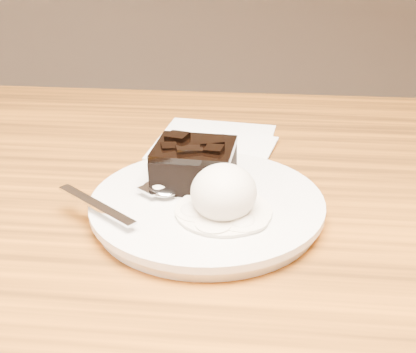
# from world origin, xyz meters

# --- Properties ---
(plate) EXTENTS (0.24, 0.24, 0.02)m
(plate) POSITION_xyz_m (0.11, -0.02, 0.76)
(plate) COLOR white
(plate) RESTS_ON dining_table
(brownie) EXTENTS (0.09, 0.08, 0.04)m
(brownie) POSITION_xyz_m (0.10, 0.01, 0.79)
(brownie) COLOR black
(brownie) RESTS_ON plate
(ice_cream_scoop) EXTENTS (0.06, 0.07, 0.05)m
(ice_cream_scoop) POSITION_xyz_m (0.13, -0.05, 0.79)
(ice_cream_scoop) COLOR white
(ice_cream_scoop) RESTS_ON plate
(melt_puddle) EXTENTS (0.10, 0.10, 0.00)m
(melt_puddle) POSITION_xyz_m (0.13, -0.05, 0.77)
(melt_puddle) COLOR white
(melt_puddle) RESTS_ON plate
(spoon) EXTENTS (0.15, 0.13, 0.01)m
(spoon) POSITION_xyz_m (0.07, -0.02, 0.77)
(spoon) COLOR silver
(spoon) RESTS_ON plate
(napkin) EXTENTS (0.17, 0.17, 0.01)m
(napkin) POSITION_xyz_m (0.10, 0.17, 0.75)
(napkin) COLOR white
(napkin) RESTS_ON dining_table
(crumb_a) EXTENTS (0.01, 0.01, 0.00)m
(crumb_a) POSITION_xyz_m (0.16, -0.03, 0.77)
(crumb_a) COLOR black
(crumb_a) RESTS_ON plate
(crumb_b) EXTENTS (0.01, 0.01, 0.00)m
(crumb_b) POSITION_xyz_m (0.13, -0.07, 0.77)
(crumb_b) COLOR black
(crumb_b) RESTS_ON plate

